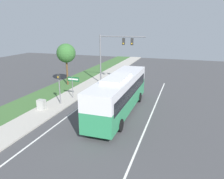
% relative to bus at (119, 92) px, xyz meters
% --- Properties ---
extents(ground_plane, '(80.00, 80.00, 0.00)m').
position_rel_bus_xyz_m(ground_plane, '(-0.62, -2.34, -2.05)').
color(ground_plane, '#424244').
extents(sidewalk, '(2.80, 80.00, 0.12)m').
position_rel_bus_xyz_m(sidewalk, '(-6.82, -2.34, -1.99)').
color(sidewalk, '#ADA89E').
rests_on(sidewalk, ground_plane).
extents(grass_verge, '(3.60, 80.00, 0.10)m').
position_rel_bus_xyz_m(grass_verge, '(-10.02, -2.34, -2.00)').
color(grass_verge, '#3D6633').
rests_on(grass_verge, ground_plane).
extents(lane_divider_near, '(0.14, 30.00, 0.01)m').
position_rel_bus_xyz_m(lane_divider_near, '(-4.22, -2.34, -2.05)').
color(lane_divider_near, silver).
rests_on(lane_divider_near, ground_plane).
extents(lane_divider_far, '(0.14, 30.00, 0.01)m').
position_rel_bus_xyz_m(lane_divider_far, '(2.98, -2.34, -2.05)').
color(lane_divider_far, silver).
rests_on(lane_divider_far, ground_plane).
extents(bus, '(2.64, 11.79, 3.72)m').
position_rel_bus_xyz_m(bus, '(0.00, 0.00, 0.00)').
color(bus, '#2D8956').
rests_on(bus, ground_plane).
extents(signal_gantry, '(6.29, 0.41, 6.86)m').
position_rel_bus_xyz_m(signal_gantry, '(-3.84, 9.64, 2.83)').
color(signal_gantry, slate).
rests_on(signal_gantry, ground_plane).
extents(pedestrian_signal, '(0.28, 0.34, 3.22)m').
position_rel_bus_xyz_m(pedestrian_signal, '(-6.45, 0.12, 0.13)').
color(pedestrian_signal, slate).
rests_on(pedestrian_signal, ground_plane).
extents(street_sign, '(1.41, 0.08, 2.58)m').
position_rel_bus_xyz_m(street_sign, '(-6.10, 2.31, -0.19)').
color(street_sign, slate).
rests_on(street_sign, ground_plane).
extents(utility_cabinet, '(0.74, 0.56, 0.97)m').
position_rel_bus_xyz_m(utility_cabinet, '(-7.33, -1.86, -1.44)').
color(utility_cabinet, '#A8A8A3').
rests_on(utility_cabinet, sidewalk).
extents(roadside_tree, '(2.53, 2.53, 5.62)m').
position_rel_bus_xyz_m(roadside_tree, '(-9.68, 7.30, 2.37)').
color(roadside_tree, brown).
rests_on(roadside_tree, grass_verge).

